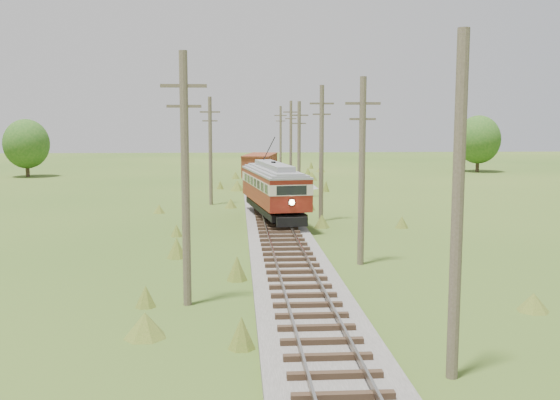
{
  "coord_description": "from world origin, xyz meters",
  "views": [
    {
      "loc": [
        -2.37,
        -10.03,
        6.51
      ],
      "look_at": [
        0.0,
        24.47,
        2.25
      ],
      "focal_mm": 40.0,
      "sensor_mm": 36.0,
      "label": 1
    }
  ],
  "objects": [
    {
      "name": "utility_pole_r_4",
      "position": [
        3.0,
        44.0,
        4.32
      ],
      "size": [
        1.6,
        0.3,
        8.4
      ],
      "color": "brown",
      "rests_on": "ground"
    },
    {
      "name": "gravel_pile",
      "position": [
        4.05,
        52.77,
        0.61
      ],
      "size": [
        3.56,
        3.78,
        1.29
      ],
      "color": "gray",
      "rests_on": "ground"
    },
    {
      "name": "tree_mid_a",
      "position": [
        -28.0,
        68.0,
        4.02
      ],
      "size": [
        5.46,
        5.46,
        7.03
      ],
      "color": "#38281C",
      "rests_on": "ground"
    },
    {
      "name": "utility_pole_r_3",
      "position": [
        3.2,
        31.0,
        4.63
      ],
      "size": [
        1.6,
        0.3,
        9.0
      ],
      "color": "brown",
      "rests_on": "ground"
    },
    {
      "name": "gondola",
      "position": [
        -0.0,
        54.41,
        2.06
      ],
      "size": [
        4.09,
        8.71,
        2.78
      ],
      "rotation": [
        0.0,
        0.0,
        -0.17
      ],
      "color": "black",
      "rests_on": "ground"
    },
    {
      "name": "utility_pole_l_b",
      "position": [
        -4.5,
        40.0,
        4.42
      ],
      "size": [
        1.6,
        0.3,
        8.6
      ],
      "color": "brown",
      "rests_on": "ground"
    },
    {
      "name": "utility_pole_r_2",
      "position": [
        3.3,
        18.0,
        4.42
      ],
      "size": [
        1.6,
        0.3,
        8.6
      ],
      "color": "brown",
      "rests_on": "ground"
    },
    {
      "name": "tree_mid_b",
      "position": [
        30.0,
        72.0,
        4.33
      ],
      "size": [
        5.88,
        5.88,
        7.57
      ],
      "color": "#38281C",
      "rests_on": "ground"
    },
    {
      "name": "utility_pole_r_6",
      "position": [
        3.2,
        70.0,
        4.47
      ],
      "size": [
        1.6,
        0.3,
        8.7
      ],
      "color": "brown",
      "rests_on": "ground"
    },
    {
      "name": "utility_pole_r_1",
      "position": [
        3.1,
        5.0,
        4.4
      ],
      "size": [
        0.3,
        0.3,
        8.8
      ],
      "color": "brown",
      "rests_on": "ground"
    },
    {
      "name": "utility_pole_l_a",
      "position": [
        -4.2,
        12.0,
        4.63
      ],
      "size": [
        1.6,
        0.3,
        9.0
      ],
      "color": "brown",
      "rests_on": "ground"
    },
    {
      "name": "utility_pole_r_5",
      "position": [
        3.4,
        57.0,
        4.58
      ],
      "size": [
        1.6,
        0.3,
        8.9
      ],
      "color": "brown",
      "rests_on": "ground"
    },
    {
      "name": "streetcar",
      "position": [
        0.0,
        30.73,
        2.42
      ],
      "size": [
        4.03,
        11.25,
        5.09
      ],
      "rotation": [
        0.0,
        0.0,
        0.13
      ],
      "color": "black",
      "rests_on": "ground"
    },
    {
      "name": "railbed_main",
      "position": [
        0.0,
        34.0,
        0.19
      ],
      "size": [
        3.6,
        96.0,
        0.57
      ],
      "color": "#605B54",
      "rests_on": "ground"
    }
  ]
}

